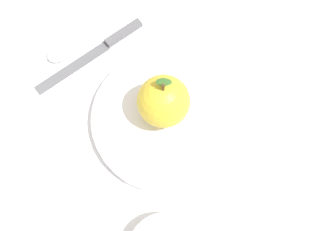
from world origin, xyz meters
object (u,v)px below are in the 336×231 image
dinner_plate (168,118)px  apple (164,101)px  knife (100,49)px  spoon (69,47)px

dinner_plate → apple: bearing=46.0°
apple → knife: apple is taller
dinner_plate → knife: (0.11, 0.13, -0.01)m
knife → spoon: size_ratio=1.21×
spoon → apple: bearing=-119.9°
apple → spoon: size_ratio=0.72×
dinner_plate → spoon: 0.21m
apple → knife: bearing=50.1°
spoon → dinner_plate: bearing=-120.5°
knife → spoon: bearing=93.2°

